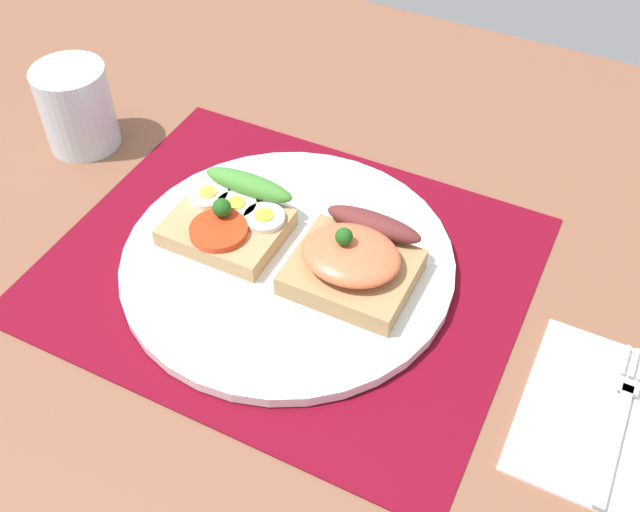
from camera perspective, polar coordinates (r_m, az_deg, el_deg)
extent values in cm
cube|color=brown|center=(63.61, -2.42, -1.86)|extent=(120.00, 90.00, 3.20)
cube|color=maroon|center=(62.31, -2.47, -0.79)|extent=(38.66, 31.85, 0.30)
cylinder|color=white|center=(61.84, -2.49, -0.38)|extent=(27.75, 27.75, 1.00)
cube|color=tan|center=(62.99, -7.34, 2.01)|extent=(9.61, 7.69, 1.65)
cylinder|color=red|center=(61.39, -7.80, 1.97)|extent=(4.83, 4.83, 0.60)
ellipsoid|color=#448A33|center=(64.39, -5.51, 5.49)|extent=(8.46, 2.20, 1.80)
sphere|color=#1E5919|center=(61.56, -7.71, 3.55)|extent=(1.60, 1.60, 1.60)
cylinder|color=white|center=(64.81, -8.61, 4.68)|extent=(3.49, 3.49, 0.50)
cylinder|color=yellow|center=(64.59, -8.64, 4.89)|extent=(1.57, 1.57, 0.16)
cylinder|color=white|center=(63.47, -6.47, 3.87)|extent=(3.49, 3.49, 0.50)
cylinder|color=yellow|center=(63.25, -6.49, 4.09)|extent=(1.57, 1.57, 0.16)
cylinder|color=white|center=(62.14, -4.31, 2.95)|extent=(3.49, 3.49, 0.50)
cylinder|color=yellow|center=(61.92, -4.32, 3.17)|extent=(1.57, 1.57, 0.16)
cube|color=tan|center=(58.73, 2.29, -1.57)|extent=(9.72, 8.23, 1.88)
ellipsoid|color=#EB6A42|center=(57.34, 2.21, -0.18)|extent=(7.97, 6.59, 2.05)
ellipsoid|color=maroon|center=(60.32, 4.14, 2.46)|extent=(8.26, 2.20, 1.80)
sphere|color=#1E5919|center=(56.65, 1.92, 1.60)|extent=(1.40, 1.40, 1.40)
cube|color=white|center=(56.95, 21.28, -11.61)|extent=(11.84, 14.21, 0.60)
cube|color=#B7B7BC|center=(55.46, 21.71, -13.25)|extent=(0.80, 10.28, 0.32)
cube|color=#B7B7BC|center=(58.67, 22.69, -9.06)|extent=(1.50, 1.20, 0.32)
cube|color=#B7B7BC|center=(59.88, 22.43, -7.42)|extent=(0.32, 2.80, 0.32)
cube|color=#B7B7BC|center=(59.94, 23.02, -7.61)|extent=(0.32, 2.80, 0.32)
cylinder|color=silver|center=(76.25, -18.23, 10.81)|extent=(6.98, 6.98, 8.27)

